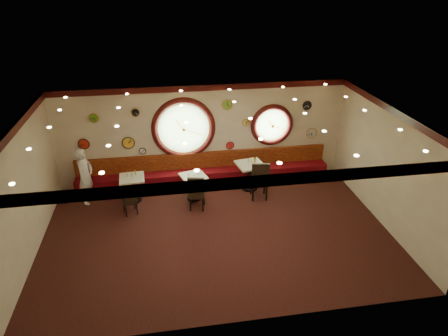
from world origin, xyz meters
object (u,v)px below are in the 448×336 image
at_px(table_a, 133,186).
at_px(table_b, 194,184).
at_px(condiment_b_bottle, 198,172).
at_px(condiment_c_salt, 248,161).
at_px(condiment_b_salt, 188,174).
at_px(condiment_c_pepper, 251,162).
at_px(condiment_b_pepper, 194,175).
at_px(chair_a, 130,198).
at_px(condiment_a_pepper, 132,175).
at_px(table_c, 250,173).
at_px(chair_b, 196,191).
at_px(condiment_c_bottle, 255,160).
at_px(condiment_a_bottle, 135,172).
at_px(chair_c, 260,178).
at_px(condiment_a_salt, 127,175).
at_px(waiter, 85,176).

relative_size(table_a, table_b, 0.89).
bearing_deg(condiment_b_bottle, condiment_c_salt, 12.10).
distance_m(condiment_b_salt, condiment_c_salt, 1.94).
distance_m(table_a, condiment_c_pepper, 3.65).
bearing_deg(table_a, condiment_b_pepper, -6.86).
height_order(table_a, table_b, table_a).
relative_size(chair_a, condiment_b_salt, 5.64).
bearing_deg(chair_a, condiment_a_pepper, 70.16).
xyz_separation_m(table_b, condiment_b_bottle, (0.14, 0.10, 0.36)).
distance_m(condiment_b_pepper, condiment_b_bottle, 0.20).
relative_size(table_c, condiment_b_pepper, 9.42).
bearing_deg(condiment_c_pepper, chair_b, -151.29).
distance_m(condiment_b_pepper, condiment_c_bottle, 1.98).
bearing_deg(table_c, condiment_a_bottle, -179.75).
relative_size(table_b, condiment_b_pepper, 9.01).
distance_m(chair_a, condiment_b_pepper, 1.95).
height_order(condiment_a_pepper, condiment_c_pepper, condiment_c_pepper).
bearing_deg(condiment_b_bottle, chair_c, -14.53).
bearing_deg(condiment_a_pepper, condiment_c_bottle, 2.88).
height_order(chair_b, condiment_a_salt, chair_b).
xyz_separation_m(table_a, condiment_b_salt, (1.65, -0.14, 0.33)).
xyz_separation_m(table_a, condiment_c_salt, (3.54, 0.28, 0.43)).
bearing_deg(condiment_c_bottle, condiment_b_salt, -170.44).
bearing_deg(waiter, table_c, -69.88).
xyz_separation_m(chair_b, condiment_c_bottle, (1.92, 1.02, 0.34)).
bearing_deg(condiment_b_pepper, table_b, 109.16).
bearing_deg(table_c, waiter, 179.98).
height_order(condiment_c_pepper, condiment_a_bottle, condiment_c_pepper).
height_order(condiment_b_salt, condiment_a_bottle, condiment_a_bottle).
relative_size(condiment_a_pepper, condiment_b_bottle, 0.71).
xyz_separation_m(chair_a, condiment_c_pepper, (3.67, 0.95, 0.38)).
bearing_deg(table_b, condiment_c_salt, 14.33).
xyz_separation_m(condiment_b_pepper, condiment_b_bottle, (0.13, 0.15, 0.02)).
distance_m(condiment_a_bottle, condiment_b_bottle, 1.84).
distance_m(condiment_a_pepper, condiment_c_pepper, 3.62).
relative_size(chair_c, condiment_c_salt, 7.13).
height_order(chair_b, waiter, waiter).
xyz_separation_m(condiment_c_salt, condiment_c_pepper, (0.08, -0.10, -0.01)).
height_order(chair_c, waiter, waiter).
relative_size(condiment_a_salt, condiment_c_salt, 0.90).
xyz_separation_m(chair_a, condiment_a_bottle, (0.15, 0.92, 0.33)).
distance_m(chair_a, chair_c, 3.78).
xyz_separation_m(table_c, condiment_b_bottle, (-1.65, -0.22, 0.30)).
xyz_separation_m(chair_c, condiment_b_salt, (-2.07, 0.39, 0.12)).
xyz_separation_m(condiment_c_pepper, condiment_c_bottle, (0.12, 0.03, 0.04)).
bearing_deg(condiment_a_salt, chair_c, -8.41).
height_order(condiment_b_pepper, condiment_c_pepper, condiment_c_pepper).
relative_size(condiment_a_salt, condiment_b_pepper, 0.99).
bearing_deg(condiment_a_pepper, condiment_a_salt, 172.08).
xyz_separation_m(condiment_b_salt, condiment_a_pepper, (-1.64, 0.16, 0.01)).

